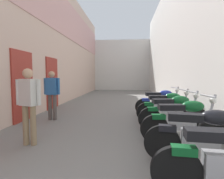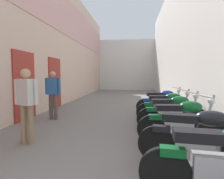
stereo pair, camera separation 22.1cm
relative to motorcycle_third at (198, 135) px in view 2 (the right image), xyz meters
The scene contains 11 objects.
ground_plane 4.43m from the motorcycle_third, 113.95° to the left, with size 34.29×34.29×0.00m, color slate.
building_left 8.04m from the motorcycle_third, 128.26° to the left, with size 0.45×18.29×6.26m.
building_right 6.71m from the motorcycle_third, 79.27° to the left, with size 0.45×18.29×6.48m.
building_far_end 16.38m from the motorcycle_third, 96.30° to the left, with size 8.45×2.00×5.01m, color silver.
motorcycle_third is the anchor object (origin of this frame).
motorcycle_fourth 0.98m from the motorcycle_third, 89.99° to the left, with size 1.85×0.58×1.04m.
motorcycle_fifth 1.89m from the motorcycle_third, 90.00° to the left, with size 1.84×0.58×1.04m.
motorcycle_sixth 2.70m from the motorcycle_third, 90.00° to the left, with size 1.85×0.58×1.04m.
motorcycle_seventh 3.71m from the motorcycle_third, 90.00° to the left, with size 1.85×0.58×1.04m.
pedestrian_mid_alley 3.28m from the motorcycle_third, 169.96° to the left, with size 0.52×0.30×1.57m.
pedestrian_further_down 4.50m from the motorcycle_third, 143.89° to the left, with size 0.52×0.20×1.57m.
Camera 2 is at (0.80, 0.27, 1.42)m, focal length 28.71 mm.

